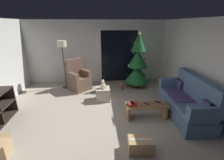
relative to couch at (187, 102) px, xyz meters
The scene contains 18 objects.
ground_plane 2.35m from the couch, behind, with size 7.00×7.00×0.00m, color #9E9384.
wall_back 3.89m from the couch, 127.63° to the left, with size 5.72×0.12×2.50m, color silver.
wall_right 1.01m from the couch, ahead, with size 0.12×6.00×2.50m, color silver.
patio_door_frame 3.33m from the couch, 115.55° to the left, with size 1.60×0.02×2.20m, color silver.
patio_door_glass 3.30m from the couch, 115.69° to the left, with size 1.50×0.02×2.10m, color black.
couch is the anchor object (origin of this frame).
coffee_table 1.09m from the couch, behind, with size 1.10×0.40×0.37m.
remote_black 0.75m from the couch, behind, with size 0.04×0.16×0.02m, color black.
remote_graphite 1.08m from the couch, behind, with size 0.04×0.16×0.02m, color #333338.
book_stack 1.46m from the couch, behind, with size 0.28×0.24×0.06m.
cell_phone 1.45m from the couch, behind, with size 0.07×0.14×0.01m, color black.
christmas_tree 2.34m from the couch, 110.92° to the left, with size 0.93×0.93×2.11m.
armchair 3.71m from the couch, 145.14° to the left, with size 0.97×0.97×1.13m.
floor_lamp 4.40m from the couch, 146.74° to the left, with size 0.32×0.32×1.78m.
ottoman 2.45m from the couch, 152.69° to the left, with size 0.44×0.44×0.41m, color #B2A893.
teddy_bear_cream 2.44m from the couch, 152.77° to the left, with size 0.21×0.21×0.29m.
teddy_bear_chestnut_by_tree 2.46m from the couch, 126.34° to the left, with size 0.21×0.22×0.29m.
cardboard_box_taped_mid_floor 1.94m from the couch, 143.56° to the right, with size 0.50×0.34×0.29m.
Camera 1 is at (0.00, -3.43, 2.35)m, focal length 25.11 mm.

